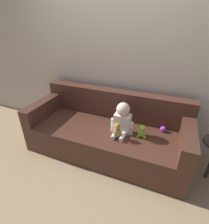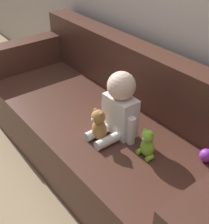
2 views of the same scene
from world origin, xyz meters
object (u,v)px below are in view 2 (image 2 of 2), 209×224
(plush_toy_side, at_px, (147,144))
(teddy_bear_brown, at_px, (99,125))
(person_baby, at_px, (119,107))
(couch, at_px, (106,126))
(toy_ball, at_px, (206,155))

(plush_toy_side, bearing_deg, teddy_bear_brown, -156.52)
(person_baby, height_order, teddy_bear_brown, person_baby)
(teddy_bear_brown, bearing_deg, couch, 133.15)
(couch, distance_m, person_baby, 0.38)
(couch, bearing_deg, toy_ball, 10.89)
(plush_toy_side, relative_size, toy_ball, 2.35)
(person_baby, distance_m, plush_toy_side, 0.28)
(plush_toy_side, height_order, toy_ball, plush_toy_side)
(plush_toy_side, bearing_deg, couch, 169.27)
(couch, relative_size, toy_ball, 28.43)
(couch, height_order, teddy_bear_brown, couch)
(teddy_bear_brown, height_order, plush_toy_side, teddy_bear_brown)
(teddy_bear_brown, relative_size, plush_toy_side, 1.18)
(person_baby, bearing_deg, toy_ball, 23.68)
(teddy_bear_brown, distance_m, toy_ball, 0.63)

